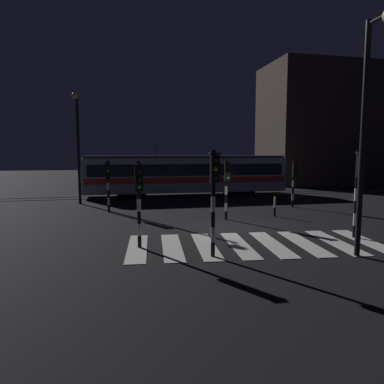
% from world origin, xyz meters
% --- Properties ---
extents(ground_plane, '(120.00, 120.00, 0.00)m').
position_xyz_m(ground_plane, '(0.00, 0.00, 0.00)').
color(ground_plane, black).
extents(rail_near, '(80.00, 0.12, 0.03)m').
position_xyz_m(rail_near, '(0.00, 11.71, 0.01)').
color(rail_near, '#59595E').
rests_on(rail_near, ground).
extents(rail_far, '(80.00, 0.12, 0.03)m').
position_xyz_m(rail_far, '(0.00, 13.15, 0.01)').
color(rail_far, '#59595E').
rests_on(rail_far, ground).
extents(crosswalk_zebra, '(9.88, 4.77, 0.02)m').
position_xyz_m(crosswalk_zebra, '(0.00, -3.42, 0.01)').
color(crosswalk_zebra, silver).
rests_on(crosswalk_zebra, ground).
extents(traffic_light_corner_near_left, '(0.36, 0.42, 3.16)m').
position_xyz_m(traffic_light_corner_near_left, '(-4.32, -3.07, 2.08)').
color(traffic_light_corner_near_left, black).
rests_on(traffic_light_corner_near_left, ground).
extents(traffic_light_corner_far_left, '(0.36, 0.42, 3.04)m').
position_xyz_m(traffic_light_corner_far_left, '(-5.60, 5.14, 2.00)').
color(traffic_light_corner_far_left, black).
rests_on(traffic_light_corner_far_left, ground).
extents(traffic_light_median_centre, '(0.36, 0.42, 3.06)m').
position_xyz_m(traffic_light_median_centre, '(0.43, 1.61, 2.02)').
color(traffic_light_median_centre, black).
rests_on(traffic_light_median_centre, ground).
extents(traffic_light_corner_near_right, '(0.36, 0.42, 3.56)m').
position_xyz_m(traffic_light_corner_near_right, '(4.33, -3.33, 2.35)').
color(traffic_light_corner_near_right, black).
rests_on(traffic_light_corner_near_right, ground).
extents(traffic_light_corner_far_right, '(0.36, 0.42, 3.00)m').
position_xyz_m(traffic_light_corner_far_right, '(5.89, 4.83, 1.98)').
color(traffic_light_corner_far_right, black).
rests_on(traffic_light_corner_far_right, ground).
extents(traffic_light_kerb_mid_left, '(0.36, 0.42, 3.55)m').
position_xyz_m(traffic_light_kerb_mid_left, '(-2.00, -4.70, 2.34)').
color(traffic_light_kerb_mid_left, black).
rests_on(traffic_light_kerb_mid_left, ground).
extents(street_lamp_trackside_left, '(0.44, 1.21, 7.31)m').
position_xyz_m(street_lamp_trackside_left, '(-7.60, 9.00, 4.63)').
color(street_lamp_trackside_left, black).
rests_on(street_lamp_trackside_left, ground).
extents(street_lamp_near_kerb, '(0.44, 1.21, 7.62)m').
position_xyz_m(street_lamp_near_kerb, '(2.76, -5.75, 4.79)').
color(street_lamp_near_kerb, black).
rests_on(street_lamp_near_kerb, ground).
extents(tram, '(16.39, 2.58, 4.15)m').
position_xyz_m(tram, '(0.42, 12.43, 1.75)').
color(tram, '#B2BCC1').
rests_on(tram, ground).
extents(bollard_island_edge, '(0.12, 0.12, 1.11)m').
position_xyz_m(bollard_island_edge, '(3.28, 1.99, 0.56)').
color(bollard_island_edge, black).
rests_on(bollard_island_edge, ground).
extents(building_backdrop, '(11.79, 8.00, 13.12)m').
position_xyz_m(building_backdrop, '(17.23, 21.02, 6.56)').
color(building_backdrop, '#382D28').
rests_on(building_backdrop, ground).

